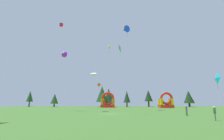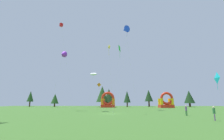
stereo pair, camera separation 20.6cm
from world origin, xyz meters
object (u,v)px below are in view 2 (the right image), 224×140
object	(u,v)px
kite_black_diamond	(127,31)
inflatable_blue_arch	(166,102)
kite_blue_delta	(125,30)
kite_orange_diamond	(99,85)
person_far_side	(186,109)
kite_white_parafoil	(93,74)
person_midfield	(214,112)
kite_yellow_diamond	(109,48)
inflatable_red_slide	(108,102)
kite_green_diamond	(120,49)
kite_purple_delta	(63,54)
kite_red_box	(61,25)
kite_cyan_diamond	(216,79)

from	to	relation	value
kite_black_diamond	inflatable_blue_arch	world-z (taller)	kite_black_diamond
kite_blue_delta	kite_orange_diamond	bearing A→B (deg)	-171.13
kite_black_diamond	inflatable_blue_arch	size ratio (longest dim) A/B	4.43
kite_blue_delta	person_far_side	size ratio (longest dim) A/B	15.22
kite_orange_diamond	inflatable_blue_arch	size ratio (longest dim) A/B	1.25
kite_white_parafoil	person_midfield	size ratio (longest dim) A/B	5.68
kite_yellow_diamond	inflatable_red_slide	distance (m)	35.09
inflatable_red_slide	inflatable_blue_arch	size ratio (longest dim) A/B	1.04
kite_blue_delta	kite_white_parafoil	distance (m)	20.46
kite_yellow_diamond	kite_green_diamond	bearing A→B (deg)	-45.96
kite_black_diamond	person_midfield	bearing A→B (deg)	-73.56
kite_black_diamond	person_far_side	bearing A→B (deg)	-69.64
kite_purple_delta	kite_green_diamond	world-z (taller)	kite_purple_delta
kite_red_box	kite_green_diamond	world-z (taller)	kite_red_box
kite_red_box	inflatable_red_slide	distance (m)	36.13
kite_red_box	inflatable_blue_arch	world-z (taller)	kite_red_box
kite_orange_diamond	person_midfield	size ratio (longest dim) A/B	4.30
kite_cyan_diamond	inflatable_red_slide	world-z (taller)	kite_cyan_diamond
kite_cyan_diamond	inflatable_blue_arch	xyz separation A→B (m)	(4.33, 40.31, -3.87)
kite_purple_delta	kite_red_box	bearing A→B (deg)	135.59
kite_purple_delta	person_midfield	distance (m)	39.04
kite_orange_diamond	person_midfield	bearing A→B (deg)	-54.93
kite_blue_delta	kite_white_parafoil	size ratio (longest dim) A/B	2.63
kite_black_diamond	kite_green_diamond	bearing A→B (deg)	-99.29
kite_blue_delta	person_midfield	world-z (taller)	kite_blue_delta
person_midfield	inflatable_red_slide	xyz separation A→B (m)	(-16.65, 46.76, 1.17)
kite_purple_delta	kite_green_diamond	size ratio (longest dim) A/B	1.18
kite_green_diamond	person_far_side	size ratio (longest dim) A/B	8.13
person_far_side	kite_black_diamond	bearing A→B (deg)	120.70
kite_blue_delta	inflatable_red_slide	distance (m)	31.70
kite_orange_diamond	kite_purple_delta	distance (m)	14.20
kite_orange_diamond	kite_green_diamond	size ratio (longest dim) A/B	0.54
kite_purple_delta	inflatable_blue_arch	world-z (taller)	kite_purple_delta
kite_white_parafoil	person_far_side	world-z (taller)	kite_white_parafoil
kite_cyan_diamond	kite_blue_delta	world-z (taller)	kite_blue_delta
kite_white_parafoil	person_midfield	world-z (taller)	kite_white_parafoil
kite_orange_diamond	inflatable_blue_arch	world-z (taller)	kite_orange_diamond
kite_cyan_diamond	kite_red_box	bearing A→B (deg)	148.98
kite_orange_diamond	kite_white_parafoil	bearing A→B (deg)	-97.92
inflatable_red_slide	inflatable_blue_arch	xyz separation A→B (m)	(24.02, -2.88, -0.08)
kite_white_parafoil	inflatable_blue_arch	bearing A→B (deg)	42.62
person_midfield	inflatable_blue_arch	world-z (taller)	inflatable_blue_arch
kite_cyan_diamond	inflatable_red_slide	bearing A→B (deg)	114.51
kite_purple_delta	kite_yellow_diamond	bearing A→B (deg)	-29.01
kite_blue_delta	person_midfield	distance (m)	38.36
kite_black_diamond	kite_blue_delta	size ratio (longest dim) A/B	1.02
kite_orange_diamond	kite_white_parafoil	distance (m)	6.87
kite_blue_delta	kite_green_diamond	world-z (taller)	kite_blue_delta
kite_white_parafoil	kite_yellow_diamond	bearing A→B (deg)	-50.48
kite_green_diamond	kite_orange_diamond	bearing A→B (deg)	113.21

